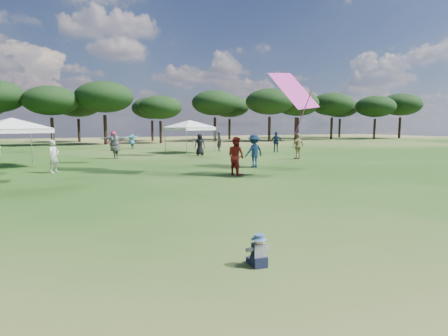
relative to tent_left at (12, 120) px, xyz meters
The scene contains 5 objects.
tree_line 27.44m from the tent_left, 74.73° to the left, with size 108.78×17.63×7.77m.
tent_left is the anchor object (origin of this frame).
tent_right 14.11m from the tent_left, 25.40° to the left, with size 6.18×6.18×3.09m.
toddler 19.59m from the tent_left, 74.95° to the right, with size 0.39×0.43×0.57m.
festival_crowd 7.27m from the tent_left, 24.30° to the left, with size 28.53×23.38×1.86m.
Camera 1 is at (-2.92, -3.10, 2.44)m, focal length 30.00 mm.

